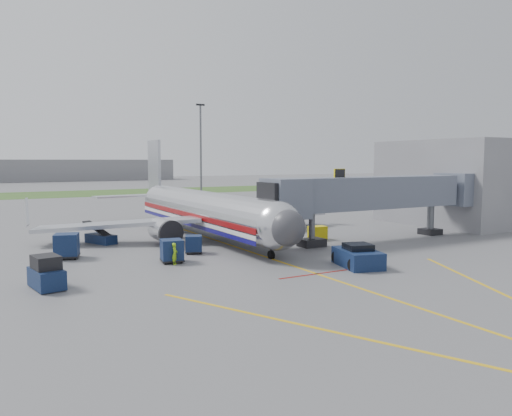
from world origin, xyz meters
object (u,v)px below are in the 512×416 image
baggage_tug (46,274)px  ramp_worker (175,254)px  belt_loader (101,238)px  airliner (204,210)px  pushback_tug (358,257)px

baggage_tug → ramp_worker: size_ratio=1.90×
baggage_tug → belt_loader: (6.38, 15.28, -0.40)m
airliner → ramp_worker: 13.94m
belt_loader → pushback_tug: bearing=-54.3°
airliner → belt_loader: size_ratio=8.81×
ramp_worker → airliner: bearing=1.7°
airliner → belt_loader: (-10.02, 0.79, -2.17)m
belt_loader → ramp_worker: size_ratio=2.51×
pushback_tug → baggage_tug: baggage_tug is taller
airliner → baggage_tug: size_ratio=11.62×
airliner → ramp_worker: (-7.33, -11.71, -1.84)m
airliner → belt_loader: bearing=175.5°
pushback_tug → baggage_tug: bearing=168.2°
pushback_tug → belt_loader: belt_loader is taller
baggage_tug → ramp_worker: (9.06, 2.78, -0.08)m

